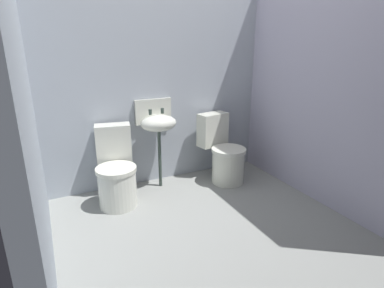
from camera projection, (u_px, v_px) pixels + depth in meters
name	position (u px, v px, depth m)	size (l,w,h in m)	color
ground_plane	(206.00, 229.00, 2.90)	(2.95, 2.70, 0.08)	gray
wall_back	(157.00, 84.00, 3.56)	(2.95, 0.10, 2.28)	#A3ABB6
wall_left	(22.00, 117.00, 2.07)	(0.10, 2.50, 2.28)	#A6B1BD
wall_right	(319.00, 90.00, 3.16)	(0.10, 2.50, 2.28)	#A7A4BB
toilet_left	(116.00, 173.00, 3.22)	(0.48, 0.65, 0.78)	silver
toilet_right	(223.00, 154.00, 3.75)	(0.48, 0.65, 0.78)	silver
sink	(158.00, 122.00, 3.46)	(0.42, 0.35, 0.99)	#323F38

